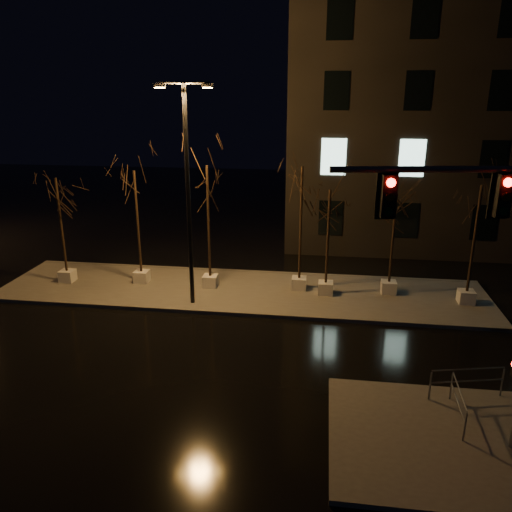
# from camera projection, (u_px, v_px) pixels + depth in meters

# --- Properties ---
(ground) EXTENTS (90.00, 90.00, 0.00)m
(ground) POSITION_uv_depth(u_px,v_px,m) (212.00, 358.00, 17.17)
(ground) COLOR black
(ground) RESTS_ON ground
(median) EXTENTS (22.00, 5.00, 0.15)m
(median) POSITION_uv_depth(u_px,v_px,m) (241.00, 291.00, 22.80)
(median) COLOR #4F4C46
(median) RESTS_ON ground
(sidewalk_corner) EXTENTS (7.00, 5.00, 0.15)m
(sidewalk_corner) POSITION_uv_depth(u_px,v_px,m) (466.00, 443.00, 12.87)
(sidewalk_corner) COLOR #4F4C46
(sidewalk_corner) RESTS_ON ground
(building) EXTENTS (25.00, 12.00, 15.00)m
(building) POSITION_uv_depth(u_px,v_px,m) (502.00, 114.00, 29.96)
(building) COLOR black
(building) RESTS_ON ground
(tree_0) EXTENTS (1.80, 1.80, 5.06)m
(tree_0) POSITION_uv_depth(u_px,v_px,m) (58.00, 202.00, 22.57)
(tree_0) COLOR beige
(tree_0) RESTS_ON median
(tree_1) EXTENTS (1.80, 1.80, 5.41)m
(tree_1) POSITION_uv_depth(u_px,v_px,m) (136.00, 197.00, 22.40)
(tree_1) COLOR beige
(tree_1) RESTS_ON median
(tree_2) EXTENTS (1.80, 1.80, 5.73)m
(tree_2) POSITION_uv_depth(u_px,v_px,m) (208.00, 194.00, 21.75)
(tree_2) COLOR beige
(tree_2) RESTS_ON median
(tree_3) EXTENTS (1.80, 1.80, 5.73)m
(tree_3) POSITION_uv_depth(u_px,v_px,m) (302.00, 195.00, 21.49)
(tree_3) COLOR beige
(tree_3) RESTS_ON median
(tree_4) EXTENTS (1.80, 1.80, 4.82)m
(tree_4) POSITION_uv_depth(u_px,v_px,m) (329.00, 214.00, 21.15)
(tree_4) COLOR beige
(tree_4) RESTS_ON median
(tree_5) EXTENTS (1.80, 1.80, 4.63)m
(tree_5) POSITION_uv_depth(u_px,v_px,m) (395.00, 216.00, 21.29)
(tree_5) COLOR beige
(tree_5) RESTS_ON median
(tree_6) EXTENTS (1.80, 1.80, 5.19)m
(tree_6) POSITION_uv_depth(u_px,v_px,m) (478.00, 213.00, 20.10)
(tree_6) COLOR beige
(tree_6) RESTS_ON median
(traffic_signal_mast) EXTENTS (5.74, 0.92, 7.07)m
(traffic_signal_mast) POSITION_uv_depth(u_px,v_px,m) (494.00, 275.00, 11.16)
(traffic_signal_mast) COLOR slate
(traffic_signal_mast) RESTS_ON sidewalk_corner
(streetlight_main) EXTENTS (2.22, 0.77, 8.94)m
(streetlight_main) POSITION_uv_depth(u_px,v_px,m) (188.00, 182.00, 19.76)
(streetlight_main) COLOR black
(streetlight_main) RESTS_ON median
(guard_rail_a) EXTENTS (2.18, 0.53, 0.96)m
(guard_rail_a) POSITION_uv_depth(u_px,v_px,m) (467.00, 379.00, 14.47)
(guard_rail_a) COLOR slate
(guard_rail_a) RESTS_ON sidewalk_corner
(guard_rail_b) EXTENTS (0.13, 1.92, 0.91)m
(guard_rail_b) POSITION_uv_depth(u_px,v_px,m) (458.00, 400.00, 13.53)
(guard_rail_b) COLOR slate
(guard_rail_b) RESTS_ON sidewalk_corner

